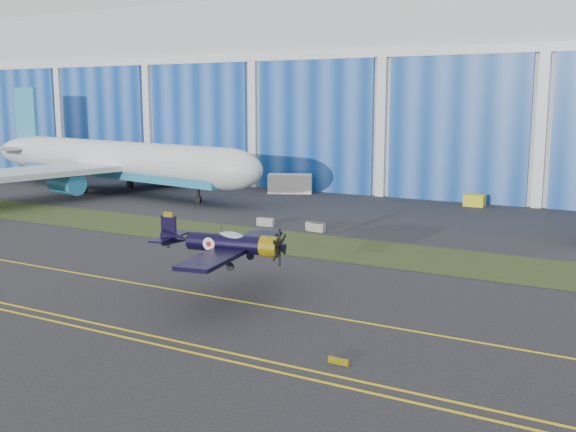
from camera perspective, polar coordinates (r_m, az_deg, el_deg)
The scene contains 14 objects.
ground at distance 58.13m, azimuth -10.51°, elevation -4.29°, with size 260.00×260.00×0.00m, color #2C2B2E.
grass_median at distance 69.15m, azimuth -3.07°, elevation -1.87°, with size 260.00×10.00×0.02m, color #475128.
hangar at distance 120.54m, azimuth 11.98°, elevation 10.04°, with size 220.00×45.70×30.00m.
taxiway_centreline at distance 54.53m, azimuth -13.88°, elevation -5.34°, with size 200.00×0.20×0.02m, color yellow.
edge_line_near at distance 48.36m, azimuth -21.66°, elevation -7.70°, with size 80.00×0.20×0.02m, color yellow.
edge_line_far at distance 48.96m, azimuth -20.74°, elevation -7.43°, with size 80.00×0.20×0.02m, color yellow.
guard_board_right at distance 36.96m, azimuth 4.30°, elevation -12.16°, with size 1.20×0.15×0.35m, color yellow.
warbird at distance 47.97m, azimuth -5.29°, elevation -2.30°, with size 12.76×14.62×3.88m.
jetliner at distance 106.19m, azimuth -14.34°, elevation 7.95°, with size 72.18×64.31×22.25m.
shipping_container at distance 102.51m, azimuth 0.17°, elevation 2.76°, with size 6.60×2.64×2.86m, color white.
tug at distance 93.06m, azimuth 15.51°, elevation 1.28°, with size 2.67×1.67×1.56m, color yellow.
barrier_a at distance 75.63m, azimuth -1.91°, elevation -0.52°, with size 2.00×0.60×0.90m, color gray.
barrier_b at distance 72.49m, azimuth 2.42°, elevation -0.97°, with size 2.00×0.60×0.90m, color gray.
barrier_c at distance 72.94m, azimuth 2.25°, elevation -0.91°, with size 2.00×0.60×0.90m, color gray.
Camera 1 is at (36.41, -43.12, 13.96)m, focal length 42.00 mm.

